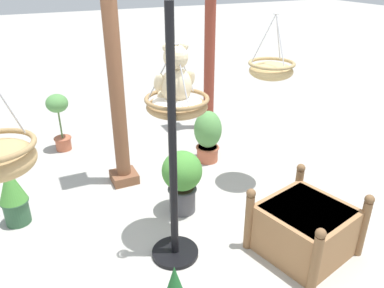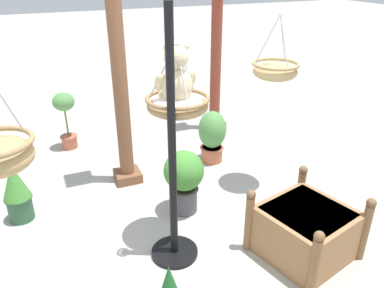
% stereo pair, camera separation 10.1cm
% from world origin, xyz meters
% --- Properties ---
extents(ground_plane, '(40.00, 40.00, 0.00)m').
position_xyz_m(ground_plane, '(0.00, 0.00, 0.00)').
color(ground_plane, '#ADAAA3').
extents(display_pole_central, '(0.44, 0.44, 2.33)m').
position_xyz_m(display_pole_central, '(-0.25, 0.05, 0.71)').
color(display_pole_central, black).
rests_on(display_pole_central, ground).
extents(hanging_basket_with_teddy, '(0.56, 0.56, 0.62)m').
position_xyz_m(hanging_basket_with_teddy, '(-0.10, 0.30, 1.40)').
color(hanging_basket_with_teddy, '#A37F51').
extents(teddy_bear, '(0.37, 0.33, 0.53)m').
position_xyz_m(teddy_bear, '(-0.10, 0.32, 1.63)').
color(teddy_bear, beige).
extents(hanging_basket_right_low, '(0.51, 0.51, 0.70)m').
position_xyz_m(hanging_basket_right_low, '(1.24, 0.81, 1.44)').
color(hanging_basket_right_low, tan).
extents(greenhouse_pillar_left, '(0.32, 0.32, 2.77)m').
position_xyz_m(greenhouse_pillar_left, '(1.43, 2.65, 1.34)').
color(greenhouse_pillar_left, brown).
rests_on(greenhouse_pillar_left, ground).
extents(greenhouse_pillar_right, '(0.33, 0.33, 3.02)m').
position_xyz_m(greenhouse_pillar_right, '(-0.32, 1.56, 1.46)').
color(greenhouse_pillar_right, brown).
rests_on(greenhouse_pillar_right, ground).
extents(wooden_planter_box, '(0.99, 0.98, 0.66)m').
position_xyz_m(wooden_planter_box, '(0.88, -0.41, 0.26)').
color(wooden_planter_box, '#9E7047').
rests_on(wooden_planter_box, ground).
extents(potted_plant_tall_leafy, '(0.43, 0.43, 0.72)m').
position_xyz_m(potted_plant_tall_leafy, '(0.10, 0.67, 0.42)').
color(potted_plant_tall_leafy, '#4C4C51').
rests_on(potted_plant_tall_leafy, ground).
extents(potted_plant_bushy_green, '(0.29, 0.29, 0.67)m').
position_xyz_m(potted_plant_bushy_green, '(-1.57, 1.21, 0.34)').
color(potted_plant_bushy_green, '#2D5638').
rests_on(potted_plant_bushy_green, ground).
extents(potted_plant_small_succulent, '(0.31, 0.31, 0.85)m').
position_xyz_m(potted_plant_small_succulent, '(-0.88, 2.81, 0.52)').
color(potted_plant_small_succulent, '#BC6042').
rests_on(potted_plant_small_succulent, ground).
extents(potted_plant_conical_shrub, '(0.38, 0.38, 0.73)m').
position_xyz_m(potted_plant_conical_shrub, '(0.89, 1.61, 0.39)').
color(potted_plant_conical_shrub, '#BC6042').
rests_on(potted_plant_conical_shrub, ground).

